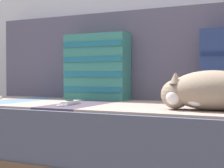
{
  "coord_description": "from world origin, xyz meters",
  "views": [
    {
      "loc": [
        0.64,
        -1.44,
        0.59
      ],
      "look_at": [
        -0.07,
        0.07,
        0.55
      ],
      "focal_mm": 55.0,
      "sensor_mm": 36.0,
      "label": 1
    }
  ],
  "objects_px": {
    "throw_pillow_striped": "(97,67)",
    "sleeping_cat": "(207,91)",
    "couch": "(131,149)",
    "game_remote_near": "(70,103)"
  },
  "relations": [
    {
      "from": "throw_pillow_striped",
      "to": "game_remote_near",
      "type": "distance_m",
      "value": 0.4
    },
    {
      "from": "game_remote_near",
      "to": "couch",
      "type": "bearing_deg",
      "value": 34.02
    },
    {
      "from": "sleeping_cat",
      "to": "game_remote_near",
      "type": "relative_size",
      "value": 2.25
    },
    {
      "from": "throw_pillow_striped",
      "to": "game_remote_near",
      "type": "xyz_separation_m",
      "value": [
        0.04,
        -0.36,
        -0.18
      ]
    },
    {
      "from": "couch",
      "to": "game_remote_near",
      "type": "height_order",
      "value": "game_remote_near"
    },
    {
      "from": "throw_pillow_striped",
      "to": "sleeping_cat",
      "type": "distance_m",
      "value": 0.78
    },
    {
      "from": "couch",
      "to": "throw_pillow_striped",
      "type": "relative_size",
      "value": 5.59
    },
    {
      "from": "throw_pillow_striped",
      "to": "game_remote_near",
      "type": "bearing_deg",
      "value": -83.76
    },
    {
      "from": "couch",
      "to": "sleeping_cat",
      "type": "distance_m",
      "value": 0.53
    },
    {
      "from": "couch",
      "to": "throw_pillow_striped",
      "type": "distance_m",
      "value": 0.54
    }
  ]
}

